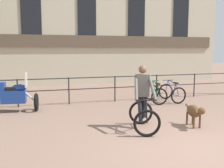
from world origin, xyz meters
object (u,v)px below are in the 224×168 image
dog (195,112)px  parked_motorcycle (13,96)px  parked_bicycle_near_lamp (155,94)px  parked_bicycle_mid_left (172,93)px  cyclist_with_bike (143,101)px

dog → parked_motorcycle: (-4.86, 3.33, 0.13)m
parked_bicycle_near_lamp → parked_bicycle_mid_left: (0.75, -0.00, 0.00)m
parked_bicycle_mid_left → dog: bearing=70.5°
cyclist_with_bike → parked_motorcycle: cyclist_with_bike is taller
cyclist_with_bike → parked_bicycle_mid_left: size_ratio=1.52×
parked_bicycle_near_lamp → cyclist_with_bike: bearing=67.4°
cyclist_with_bike → parked_motorcycle: size_ratio=1.04×
parked_motorcycle → parked_bicycle_mid_left: size_ratio=1.47×
parked_bicycle_near_lamp → parked_motorcycle: bearing=9.6°
cyclist_with_bike → parked_bicycle_mid_left: 4.11m
dog → parked_bicycle_mid_left: parked_bicycle_mid_left is taller
parked_bicycle_mid_left → parked_motorcycle: bearing=1.3°
cyclist_with_bike → parked_motorcycle: bearing=153.9°
cyclist_with_bike → dog: cyclist_with_bike is taller
parked_motorcycle → parked_bicycle_near_lamp: bearing=-83.3°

